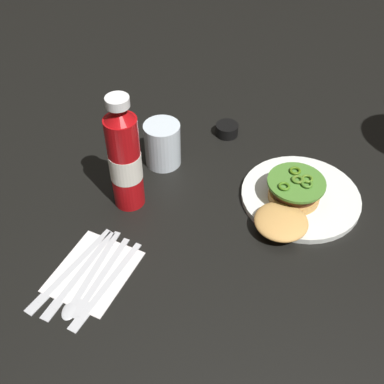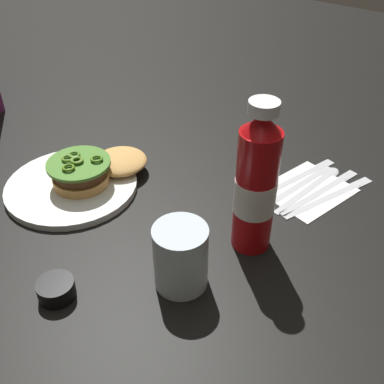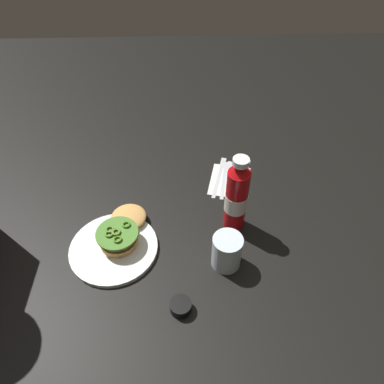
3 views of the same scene
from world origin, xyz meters
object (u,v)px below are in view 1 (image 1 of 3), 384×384
at_px(spoon_utensil, 85,284).
at_px(burger_sandwich, 290,201).
at_px(water_glass, 163,144).
at_px(ketchup_bottle, 125,159).
at_px(dinner_plate, 300,197).
at_px(steak_knife, 65,273).
at_px(fork_utensil, 97,282).
at_px(napkin, 94,271).
at_px(butter_knife, 76,277).
at_px(table_knife, 103,289).
at_px(condiment_cup, 227,130).

bearing_deg(spoon_utensil, burger_sandwich, 126.89).
bearing_deg(water_glass, ketchup_bottle, -15.27).
relative_size(dinner_plate, steak_knife, 1.17).
distance_m(steak_knife, fork_utensil, 0.06).
height_order(dinner_plate, water_glass, water_glass).
bearing_deg(burger_sandwich, steak_knife, -57.76).
height_order(napkin, butter_knife, butter_knife).
height_order(dinner_plate, steak_knife, dinner_plate).
xyz_separation_m(dinner_plate, water_glass, (-0.05, -0.31, 0.04)).
distance_m(water_glass, table_knife, 0.36).
relative_size(dinner_plate, water_glass, 2.43).
bearing_deg(condiment_cup, steak_knife, -24.91).
relative_size(ketchup_bottle, table_knife, 1.24).
relative_size(spoon_utensil, fork_utensil, 1.09).
height_order(ketchup_bottle, butter_knife, ketchup_bottle).
xyz_separation_m(water_glass, napkin, (0.32, -0.05, -0.05)).
relative_size(condiment_cup, fork_utensil, 0.29).
bearing_deg(dinner_plate, burger_sandwich, -26.83).
xyz_separation_m(condiment_cup, napkin, (0.45, -0.17, -0.01)).
height_order(burger_sandwich, steak_knife, burger_sandwich).
distance_m(burger_sandwich, ketchup_bottle, 0.33).
relative_size(burger_sandwich, table_knife, 0.96).
relative_size(dinner_plate, napkin, 1.59).
xyz_separation_m(steak_knife, spoon_utensil, (0.01, 0.04, 0.00)).
xyz_separation_m(burger_sandwich, condiment_cup, (-0.23, -0.16, -0.02)).
xyz_separation_m(ketchup_bottle, water_glass, (-0.13, 0.04, -0.06)).
relative_size(water_glass, table_knife, 0.50).
xyz_separation_m(spoon_utensil, table_knife, (0.00, 0.03, 0.00)).
height_order(burger_sandwich, spoon_utensil, burger_sandwich).
relative_size(napkin, table_knife, 0.76).
distance_m(dinner_plate, fork_utensil, 0.44).
xyz_separation_m(napkin, fork_utensil, (0.02, 0.02, 0.00)).
xyz_separation_m(burger_sandwich, fork_utensil, (0.24, -0.32, -0.03)).
height_order(steak_knife, table_knife, same).
relative_size(ketchup_bottle, napkin, 1.63).
bearing_deg(condiment_cup, burger_sandwich, 35.38).
distance_m(burger_sandwich, fork_utensil, 0.40).
relative_size(ketchup_bottle, condiment_cup, 4.66).
height_order(napkin, spoon_utensil, spoon_utensil).
xyz_separation_m(napkin, butter_knife, (0.02, -0.02, 0.00)).
distance_m(condiment_cup, napkin, 0.48).
relative_size(burger_sandwich, steak_knife, 0.93).
distance_m(napkin, steak_knife, 0.05).
height_order(condiment_cup, napkin, condiment_cup).
xyz_separation_m(dinner_plate, condiment_cup, (-0.18, -0.18, 0.01)).
height_order(dinner_plate, ketchup_bottle, ketchup_bottle).
distance_m(condiment_cup, steak_knife, 0.51).
distance_m(water_glass, fork_utensil, 0.35).
bearing_deg(napkin, fork_utensil, 33.50).
relative_size(water_glass, napkin, 0.66).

